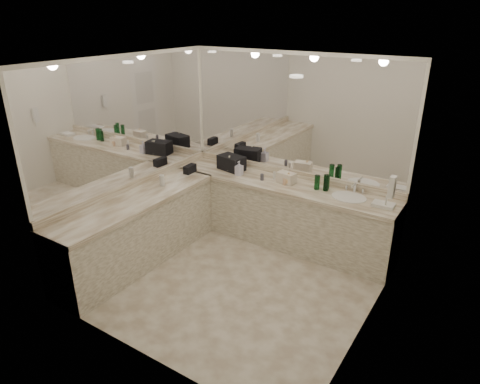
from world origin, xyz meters
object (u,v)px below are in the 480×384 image
Objects in this scene: cream_cosmetic_case at (286,178)px; soap_bottle_a at (230,164)px; sink at (349,198)px; black_toiletry_bag at (231,162)px; soap_bottle_c at (288,178)px; hand_towel at (383,205)px; wall_phone at (392,187)px; soap_bottle_b at (239,168)px.

soap_bottle_a is at bearing -168.29° from cream_cosmetic_case.
sink is 1.14× the size of black_toiletry_bag.
soap_bottle_a reaches higher than soap_bottle_c.
hand_towel is (1.34, -0.06, -0.05)m from cream_cosmetic_case.
soap_bottle_a reaches higher than hand_towel.
wall_phone is at bearing -11.17° from soap_bottle_a.
cream_cosmetic_case is at bearing 178.49° from sink.
soap_bottle_c is at bearing -23.07° from cream_cosmetic_case.
soap_bottle_b reaches higher than cream_cosmetic_case.
wall_phone is 1.45× the size of soap_bottle_c.
cream_cosmetic_case is at bearing 3.12° from soap_bottle_a.
soap_bottle_c reaches higher than sink.
hand_towel is (0.44, -0.03, 0.03)m from sink.
cream_cosmetic_case is at bearing 8.28° from soap_bottle_b.
soap_bottle_a is at bearing -74.81° from black_toiletry_bag.
soap_bottle_c is (-1.45, 0.49, -0.37)m from wall_phone.
black_toiletry_bag is at bearing 105.19° from soap_bottle_a.
wall_phone is 1.64m from cream_cosmetic_case.
cream_cosmetic_case is (0.92, -0.03, -0.04)m from black_toiletry_bag.
wall_phone reaches higher than soap_bottle_c.
soap_bottle_a reaches higher than soap_bottle_b.
black_toiletry_bag reaches higher than soap_bottle_c.
soap_bottle_c is (-1.29, 0.03, 0.06)m from hand_towel.
cream_cosmetic_case is at bearing 177.57° from hand_towel.
wall_phone is (0.61, -0.50, 0.46)m from sink.
black_toiletry_bag is 0.09m from soap_bottle_a.
black_toiletry_bag is 0.26m from soap_bottle_b.
hand_towel is at bearing -0.19° from soap_bottle_a.
soap_bottle_a is at bearing 179.81° from hand_towel.
hand_towel reaches higher than sink.
soap_bottle_a is 0.95m from soap_bottle_c.
black_toiletry_bag reaches higher than soap_bottle_b.
hand_towel is at bearing -1.20° from soap_bottle_c.
black_toiletry_bag is 1.62× the size of soap_bottle_a.
soap_bottle_a is (-2.40, 0.47, -0.33)m from wall_phone.
wall_phone is at bearing -10.83° from soap_bottle_b.
hand_towel is (2.26, -0.09, -0.09)m from black_toiletry_bag.
sink is 1.78× the size of cream_cosmetic_case.
wall_phone is at bearing -70.46° from hand_towel.
sink is at bearing 175.71° from hand_towel.
wall_phone is at bearing -10.63° from cream_cosmetic_case.
soap_bottle_a is (-0.90, -0.05, 0.05)m from cream_cosmetic_case.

